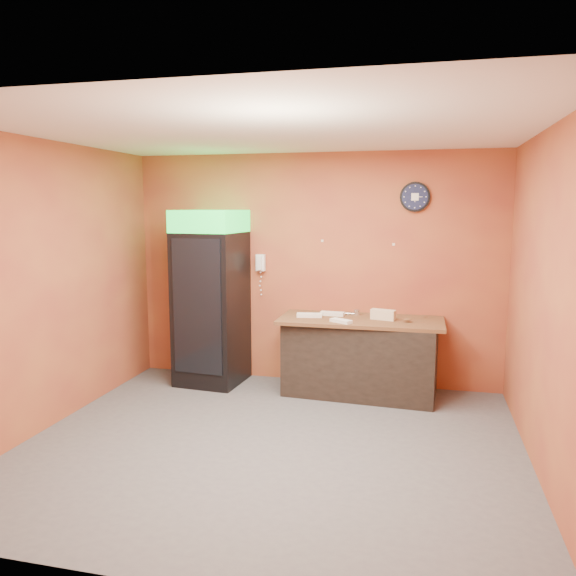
% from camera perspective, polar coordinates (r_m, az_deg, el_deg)
% --- Properties ---
extents(floor, '(4.50, 4.50, 0.00)m').
position_cam_1_polar(floor, '(5.33, -1.70, -15.65)').
color(floor, '#47474C').
rests_on(floor, ground).
extents(back_wall, '(4.50, 0.02, 2.80)m').
position_cam_1_polar(back_wall, '(6.86, 2.66, 1.91)').
color(back_wall, '#B06031').
rests_on(back_wall, floor).
extents(left_wall, '(0.02, 4.00, 2.80)m').
position_cam_1_polar(left_wall, '(5.93, -23.22, 0.23)').
color(left_wall, '#B06031').
rests_on(left_wall, floor).
extents(right_wall, '(0.02, 4.00, 2.80)m').
position_cam_1_polar(right_wall, '(4.85, 24.79, -1.53)').
color(right_wall, '#B06031').
rests_on(right_wall, floor).
extents(ceiling, '(4.50, 4.00, 0.02)m').
position_cam_1_polar(ceiling, '(4.91, -1.85, 15.74)').
color(ceiling, white).
rests_on(ceiling, back_wall).
extents(beverage_cooler, '(0.80, 0.81, 2.12)m').
position_cam_1_polar(beverage_cooler, '(6.87, -7.91, -1.23)').
color(beverage_cooler, black).
rests_on(beverage_cooler, floor).
extents(prep_counter, '(1.75, 0.86, 0.85)m').
position_cam_1_polar(prep_counter, '(6.59, 7.36, -7.06)').
color(prep_counter, black).
rests_on(prep_counter, floor).
extents(wall_clock, '(0.34, 0.06, 0.34)m').
position_cam_1_polar(wall_clock, '(6.67, 12.78, 9.02)').
color(wall_clock, black).
rests_on(wall_clock, back_wall).
extents(wall_phone, '(0.11, 0.10, 0.20)m').
position_cam_1_polar(wall_phone, '(6.96, -2.81, 2.59)').
color(wall_phone, white).
rests_on(wall_phone, back_wall).
extents(butcher_paper, '(1.86, 0.83, 0.04)m').
position_cam_1_polar(butcher_paper, '(6.48, 7.43, -3.26)').
color(butcher_paper, brown).
rests_on(butcher_paper, prep_counter).
extents(sub_roll_stack, '(0.29, 0.16, 0.12)m').
position_cam_1_polar(sub_roll_stack, '(6.43, 9.64, -2.69)').
color(sub_roll_stack, beige).
rests_on(sub_roll_stack, butcher_paper).
extents(wrapped_sandwich_left, '(0.31, 0.16, 0.04)m').
position_cam_1_polar(wrapped_sandwich_left, '(6.51, 2.19, -2.78)').
color(wrapped_sandwich_left, silver).
rests_on(wrapped_sandwich_left, butcher_paper).
extents(wrapped_sandwich_mid, '(0.26, 0.21, 0.04)m').
position_cam_1_polar(wrapped_sandwich_mid, '(6.23, 5.41, -3.35)').
color(wrapped_sandwich_mid, silver).
rests_on(wrapped_sandwich_mid, butcher_paper).
extents(wrapped_sandwich_right, '(0.29, 0.13, 0.04)m').
position_cam_1_polar(wrapped_sandwich_right, '(6.62, 4.52, -2.62)').
color(wrapped_sandwich_right, silver).
rests_on(wrapped_sandwich_right, butcher_paper).
extents(kitchen_tool, '(0.07, 0.07, 0.07)m').
position_cam_1_polar(kitchen_tool, '(6.67, 7.01, -2.45)').
color(kitchen_tool, silver).
rests_on(kitchen_tool, butcher_paper).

